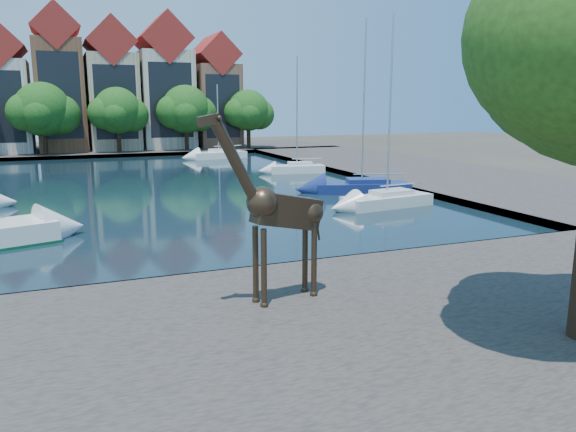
# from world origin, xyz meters

# --- Properties ---
(ground) EXTENTS (160.00, 160.00, 0.00)m
(ground) POSITION_xyz_m (0.00, 0.00, 0.00)
(ground) COLOR #38332B
(ground) RESTS_ON ground
(water_basin) EXTENTS (38.00, 50.00, 0.08)m
(water_basin) POSITION_xyz_m (0.00, 24.00, 0.04)
(water_basin) COLOR black
(water_basin) RESTS_ON ground
(near_quay) EXTENTS (50.00, 14.00, 0.50)m
(near_quay) POSITION_xyz_m (0.00, -7.00, 0.25)
(near_quay) COLOR #45403B
(near_quay) RESTS_ON ground
(far_quay) EXTENTS (60.00, 16.00, 0.50)m
(far_quay) POSITION_xyz_m (0.00, 56.00, 0.25)
(far_quay) COLOR #45403B
(far_quay) RESTS_ON ground
(right_quay) EXTENTS (14.00, 52.00, 0.50)m
(right_quay) POSITION_xyz_m (25.00, 24.00, 0.25)
(right_quay) COLOR #45403B
(right_quay) RESTS_ON ground
(townhouse_west_inner) EXTENTS (6.43, 9.18, 15.15)m
(townhouse_west_inner) POSITION_xyz_m (-10.50, 55.99, 7.35)
(townhouse_west_inner) COLOR beige
(townhouse_west_inner) RESTS_ON far_quay
(townhouse_center) EXTENTS (5.44, 9.18, 16.93)m
(townhouse_center) POSITION_xyz_m (-4.00, 55.99, 8.36)
(townhouse_center) COLOR brown
(townhouse_center) RESTS_ON far_quay
(townhouse_east_inner) EXTENTS (5.94, 9.18, 15.79)m
(townhouse_east_inner) POSITION_xyz_m (2.00, 55.99, 7.73)
(townhouse_east_inner) COLOR tan
(townhouse_east_inner) RESTS_ON far_quay
(townhouse_east_mid) EXTENTS (6.43, 9.18, 16.65)m
(townhouse_east_mid) POSITION_xyz_m (8.50, 55.99, 8.10)
(townhouse_east_mid) COLOR beige
(townhouse_east_mid) RESTS_ON far_quay
(townhouse_east_end) EXTENTS (5.44, 9.18, 14.43)m
(townhouse_east_end) POSITION_xyz_m (15.00, 55.99, 7.11)
(townhouse_east_end) COLOR brown
(townhouse_east_end) RESTS_ON far_quay
(far_tree_mid_west) EXTENTS (7.80, 6.00, 8.00)m
(far_tree_mid_west) POSITION_xyz_m (-5.89, 50.49, 5.29)
(far_tree_mid_west) COLOR #332114
(far_tree_mid_west) RESTS_ON far_quay
(far_tree_mid_east) EXTENTS (7.02, 5.40, 7.52)m
(far_tree_mid_east) POSITION_xyz_m (2.10, 50.49, 5.13)
(far_tree_mid_east) COLOR #332114
(far_tree_mid_east) RESTS_ON far_quay
(far_tree_east) EXTENTS (7.54, 5.80, 7.84)m
(far_tree_east) POSITION_xyz_m (10.11, 50.49, 5.24)
(far_tree_east) COLOR #332114
(far_tree_east) RESTS_ON far_quay
(far_tree_far_east) EXTENTS (6.76, 5.20, 7.36)m
(far_tree_far_east) POSITION_xyz_m (18.09, 50.49, 5.08)
(far_tree_far_east) COLOR #332114
(far_tree_far_east) RESTS_ON far_quay
(giraffe_statue) EXTENTS (3.83, 1.10, 5.49)m
(giraffe_statue) POSITION_xyz_m (1.34, -3.67, 3.20)
(giraffe_statue) COLOR #34261A
(giraffe_statue) RESTS_ON near_quay
(sailboat_right_a) EXTENTS (5.85, 2.72, 11.11)m
(sailboat_right_a) POSITION_xyz_m (13.66, 10.20, 0.64)
(sailboat_right_a) COLOR silver
(sailboat_right_a) RESTS_ON water_basin
(sailboat_right_b) EXTENTS (6.90, 4.09, 11.63)m
(sailboat_right_b) POSITION_xyz_m (15.00, 15.66, 0.61)
(sailboat_right_b) COLOR navy
(sailboat_right_b) RESTS_ON water_basin
(sailboat_right_c) EXTENTS (5.04, 2.55, 10.03)m
(sailboat_right_c) POSITION_xyz_m (15.00, 27.42, 0.63)
(sailboat_right_c) COLOR silver
(sailboat_right_c) RESTS_ON water_basin
(sailboat_right_d) EXTENTS (6.34, 3.05, 8.10)m
(sailboat_right_d) POSITION_xyz_m (12.00, 42.90, 0.63)
(sailboat_right_d) COLOR white
(sailboat_right_d) RESTS_ON water_basin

